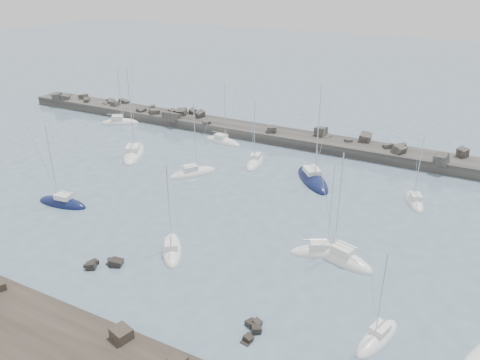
# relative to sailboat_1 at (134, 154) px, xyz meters

# --- Properties ---
(ground) EXTENTS (400.00, 400.00, 0.00)m
(ground) POSITION_rel_sailboat_1_xyz_m (22.95, -19.09, -0.15)
(ground) COLOR slate
(ground) RESTS_ON ground
(rock_shelf) EXTENTS (140.00, 12.21, 1.86)m
(rock_shelf) POSITION_rel_sailboat_1_xyz_m (22.98, -41.06, -0.13)
(rock_shelf) COLOR black
(rock_shelf) RESTS_ON ground
(rock_cluster_near) EXTENTS (4.21, 3.18, 1.25)m
(rock_cluster_near) POSITION_rel_sailboat_1_xyz_m (19.05, -28.20, 0.06)
(rock_cluster_near) COLOR black
(rock_cluster_near) RESTS_ON ground
(rock_cluster_far) EXTENTS (2.02, 3.32, 1.05)m
(rock_cluster_far) POSITION_rel_sailboat_1_xyz_m (38.10, -29.88, -0.03)
(rock_cluster_far) COLOR black
(rock_cluster_far) RESTS_ON ground
(breakwater) EXTENTS (115.00, 7.35, 4.89)m
(breakwater) POSITION_rel_sailboat_1_xyz_m (15.39, 18.91, 0.16)
(breakwater) COLOR #302E2B
(breakwater) RESTS_ON ground
(sailboat_1) EXTENTS (7.78, 10.70, 16.38)m
(sailboat_1) POSITION_rel_sailboat_1_xyz_m (0.00, 0.00, 0.00)
(sailboat_1) COLOR white
(sailboat_1) RESTS_ON ground
(sailboat_2) EXTENTS (8.00, 3.30, 12.46)m
(sailboat_2) POSITION_rel_sailboat_1_xyz_m (3.46, -19.67, -0.00)
(sailboat_2) COLOR #0F173F
(sailboat_2) RESTS_ON ground
(sailboat_3) EXTENTS (6.43, 7.91, 12.54)m
(sailboat_3) POSITION_rel_sailboat_1_xyz_m (13.90, -2.42, -0.01)
(sailboat_3) COLOR white
(sailboat_3) RESTS_ON ground
(sailboat_4) EXTENTS (8.19, 3.62, 12.49)m
(sailboat_4) POSITION_rel_sailboat_1_xyz_m (10.72, 12.91, -0.02)
(sailboat_4) COLOR white
(sailboat_4) RESTS_ON ground
(sailboat_5) EXTENTS (6.02, 7.20, 11.57)m
(sailboat_5) POSITION_rel_sailboat_1_xyz_m (23.91, -22.37, -0.01)
(sailboat_5) COLOR white
(sailboat_5) RESTS_ON ground
(sailboat_6) EXTENTS (3.69, 7.69, 11.87)m
(sailboat_6) POSITION_rel_sailboat_1_xyz_m (20.75, 6.31, -0.00)
(sailboat_6) COLOR white
(sailboat_6) RESTS_ON ground
(sailboat_7) EXTENTS (7.66, 5.58, 11.87)m
(sailboat_7) POSITION_rel_sailboat_1_xyz_m (39.54, -14.61, -0.01)
(sailboat_7) COLOR white
(sailboat_7) RESTS_ON ground
(sailboat_8) EXTENTS (9.13, 10.16, 16.49)m
(sailboat_8) POSITION_rel_sailboat_1_xyz_m (31.80, 4.05, 0.00)
(sailboat_8) COLOR #0F173F
(sailboat_8) RESTS_ON ground
(sailboat_9) EXTENTS (9.05, 5.08, 13.86)m
(sailboat_9) POSITION_rel_sailboat_1_xyz_m (41.68, -14.83, 0.01)
(sailboat_9) COLOR white
(sailboat_9) RESTS_ON ground
(sailboat_10) EXTENTS (4.34, 6.92, 10.66)m
(sailboat_10) POSITION_rel_sailboat_1_xyz_m (46.99, 3.72, -0.01)
(sailboat_10) COLOR white
(sailboat_10) RESTS_ON ground
(sailboat_13) EXTENTS (3.71, 6.62, 10.16)m
(sailboat_13) POSITION_rel_sailboat_1_xyz_m (48.39, -25.65, -0.02)
(sailboat_13) COLOR white
(sailboat_13) RESTS_ON ground
(sailboat_14) EXTENTS (8.03, 6.21, 12.74)m
(sailboat_14) POSITION_rel_sailboat_1_xyz_m (-14.32, 12.90, 0.01)
(sailboat_14) COLOR white
(sailboat_14) RESTS_ON ground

